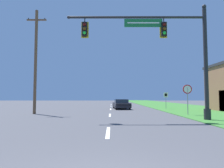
# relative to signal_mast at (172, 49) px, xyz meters

# --- Properties ---
(grass_verge_right) EXTENTS (10.00, 110.00, 0.04)m
(grass_verge_right) POSITION_rel_signal_mast_xyz_m (6.42, 19.54, -4.71)
(grass_verge_right) COLOR #38752D
(grass_verge_right) RESTS_ON ground
(road_center_line) EXTENTS (0.16, 34.80, 0.01)m
(road_center_line) POSITION_rel_signal_mast_xyz_m (-4.08, 11.54, -4.72)
(road_center_line) COLOR silver
(road_center_line) RESTS_ON ground
(signal_mast) EXTENTS (9.49, 0.47, 7.72)m
(signal_mast) POSITION_rel_signal_mast_xyz_m (0.00, 0.00, 0.00)
(signal_mast) COLOR #232326
(signal_mast) RESTS_ON grass_verge_right
(car_ahead) EXTENTS (2.19, 4.70, 1.19)m
(car_ahead) POSITION_rel_signal_mast_xyz_m (-2.74, 12.25, -4.12)
(car_ahead) COLOR black
(car_ahead) RESTS_ON ground
(stop_sign) EXTENTS (0.76, 0.07, 2.50)m
(stop_sign) POSITION_rel_signal_mast_xyz_m (2.41, 3.59, -2.86)
(stop_sign) COLOR gray
(stop_sign) RESTS_ON grass_verge_right
(route_sign_post) EXTENTS (0.55, 0.06, 2.03)m
(route_sign_post) POSITION_rel_signal_mast_xyz_m (2.83, 11.86, -3.20)
(route_sign_post) COLOR gray
(route_sign_post) RESTS_ON grass_verge_right
(utility_pole_near) EXTENTS (1.80, 0.26, 9.49)m
(utility_pole_near) POSITION_rel_signal_mast_xyz_m (-10.85, 4.81, 0.18)
(utility_pole_near) COLOR brown
(utility_pole_near) RESTS_ON ground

